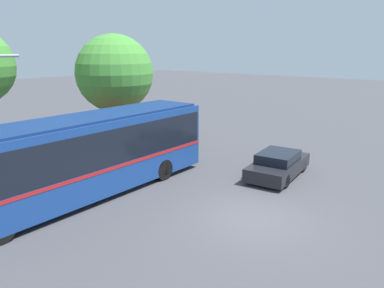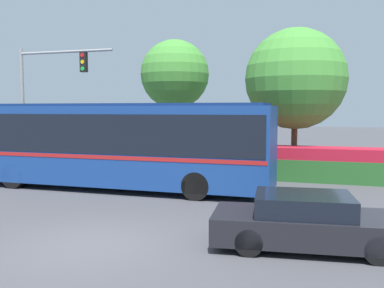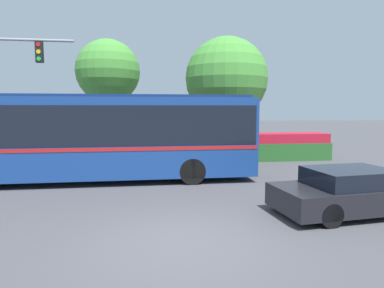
# 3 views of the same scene
# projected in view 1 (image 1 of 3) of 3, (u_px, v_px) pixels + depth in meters

# --- Properties ---
(ground_plane) EXTENTS (140.00, 140.00, 0.00)m
(ground_plane) POSITION_uv_depth(u_px,v_px,m) (251.00, 218.00, 13.49)
(ground_plane) COLOR #444449
(city_bus) EXTENTS (12.17, 2.62, 3.39)m
(city_bus) POSITION_uv_depth(u_px,v_px,m) (84.00, 152.00, 15.04)
(city_bus) COLOR navy
(city_bus) RESTS_ON ground
(sedan_foreground) EXTENTS (4.47, 2.29, 1.24)m
(sedan_foreground) POSITION_uv_depth(u_px,v_px,m) (278.00, 165.00, 17.81)
(sedan_foreground) COLOR black
(sedan_foreground) RESTS_ON ground
(flowering_hedge) EXTENTS (9.10, 1.52, 1.49)m
(flowering_hedge) POSITION_uv_depth(u_px,v_px,m) (143.00, 134.00, 23.54)
(flowering_hedge) COLOR #286028
(flowering_hedge) RESTS_ON ground
(street_tree_centre) EXTENTS (4.77, 4.77, 6.98)m
(street_tree_centre) POSITION_uv_depth(u_px,v_px,m) (115.00, 73.00, 22.63)
(street_tree_centre) COLOR brown
(street_tree_centre) RESTS_ON ground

